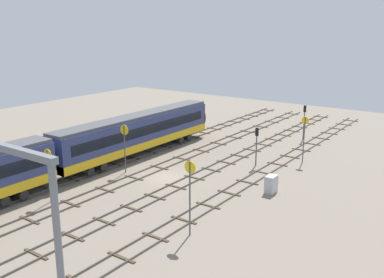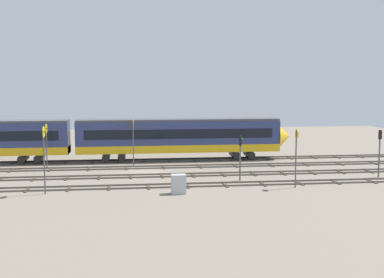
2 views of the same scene
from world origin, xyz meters
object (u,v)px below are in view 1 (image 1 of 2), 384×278
Objects in this scene: train at (55,158)px; signal_light_trackside_departure at (257,141)px; speed_sign_near_foreground at (49,167)px; speed_sign_mid_trackside at (304,134)px; signal_light_trackside_approach at (304,117)px; relay_cabinet at (271,184)px; speed_sign_distant_end at (190,188)px; speed_sign_far_trackside at (125,141)px.

train is 21.01m from signal_light_trackside_departure.
speed_sign_mid_trackside reaches higher than speed_sign_near_foreground.
signal_light_trackside_departure is at bearing -179.83° from signal_light_trackside_approach.
speed_sign_mid_trackside is 3.20× the size of relay_cabinet.
speed_sign_near_foreground is 21.85m from signal_light_trackside_departure.
speed_sign_distant_end is 31.66m from signal_light_trackside_approach.
speed_sign_near_foreground is at bearing -133.80° from train.
train is at bearing 141.22° from signal_light_trackside_departure.
speed_sign_far_trackside is at bearing 134.75° from signal_light_trackside_departure.
relay_cabinet is (11.14, -1.21, -2.88)m from speed_sign_distant_end.
speed_sign_distant_end reaches higher than relay_cabinet.
speed_sign_distant_end reaches higher than signal_light_trackside_departure.
speed_sign_far_trackside is at bearing 157.25° from signal_light_trackside_approach.
speed_sign_distant_end is 1.23× the size of signal_light_trackside_approach.
signal_light_trackside_departure is at bearing 138.49° from speed_sign_mid_trackside.
relay_cabinet is at bearing -76.25° from speed_sign_far_trackside.
speed_sign_mid_trackside is 10.45m from signal_light_trackside_approach.
relay_cabinet is (-6.35, -4.82, -2.00)m from signal_light_trackside_departure.
signal_light_trackside_departure is (-13.95, -0.04, -0.23)m from signal_light_trackside_approach.
signal_light_trackside_departure is (16.38, -13.16, 0.16)m from train.
speed_sign_mid_trackside is at bearing -44.19° from speed_sign_far_trackside.
relay_cabinet is at bearing -48.49° from speed_sign_near_foreground.
speed_sign_near_foreground is at bearing -179.32° from speed_sign_far_trackside.
speed_sign_far_trackside is (-14.20, 13.80, 0.15)m from speed_sign_mid_trackside.
relay_cabinet is at bearing -174.05° from speed_sign_mid_trackside.
speed_sign_far_trackside is 15.61m from speed_sign_distant_end.
speed_sign_far_trackside is at bearing -25.73° from train.
train is 30.82× the size of relay_cabinet.
speed_sign_near_foreground reaches higher than relay_cabinet.
train is 9.63× the size of speed_sign_mid_trackside.
speed_sign_distant_end is (-7.50, -13.69, 0.23)m from speed_sign_far_trackside.
train is 20.67m from relay_cabinet.
speed_sign_mid_trackside is at bearing -158.87° from signal_light_trackside_approach.
speed_sign_far_trackside reaches higher than train.
speed_sign_near_foreground is 1.12× the size of signal_light_trackside_departure.
speed_sign_near_foreground is 9.45m from speed_sign_far_trackside.
speed_sign_near_foreground is 0.93× the size of speed_sign_far_trackside.
speed_sign_far_trackside is at bearing 61.30° from speed_sign_distant_end.
speed_sign_mid_trackside is 5.64m from signal_light_trackside_departure.
relay_cabinet is (-20.29, -4.86, -2.23)m from signal_light_trackside_approach.
train is 4.46m from speed_sign_near_foreground.
relay_cabinet is at bearing -6.20° from speed_sign_distant_end.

